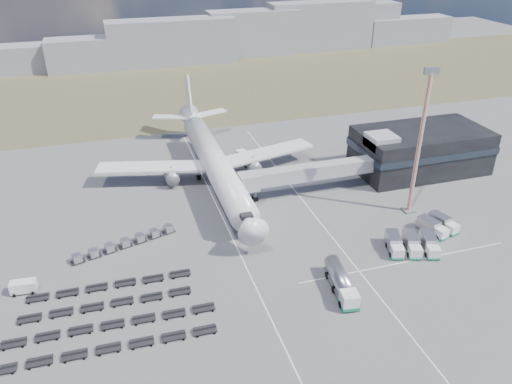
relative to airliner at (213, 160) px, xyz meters
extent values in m
plane|color=#565659|center=(0.00, -32.38, -5.29)|extent=(420.00, 420.00, 0.00)
cube|color=#4D432E|center=(0.00, 77.62, -5.29)|extent=(420.00, 90.00, 0.01)
cube|color=silver|center=(-2.00, -27.38, -5.29)|extent=(0.25, 110.00, 0.01)
cube|color=silver|center=(16.00, -27.38, -5.29)|extent=(0.25, 110.00, 0.01)
cube|color=silver|center=(25.00, -40.38, -5.29)|extent=(40.00, 0.25, 0.01)
cube|color=black|center=(48.00, -8.38, -0.29)|extent=(30.00, 16.00, 10.00)
cube|color=#262D38|center=(48.00, -8.38, 0.91)|extent=(30.40, 16.40, 1.60)
cube|color=#939399|center=(36.00, -10.38, 4.21)|extent=(6.00, 6.00, 3.00)
cube|color=#939399|center=(18.10, -11.88, -0.19)|extent=(29.80, 3.00, 3.00)
cube|color=#939399|center=(4.70, -12.38, -0.19)|extent=(4.00, 3.60, 3.40)
cylinder|color=slate|center=(6.20, -11.88, -2.74)|extent=(0.70, 0.70, 5.10)
cylinder|color=black|center=(6.20, -11.88, -4.84)|extent=(1.40, 0.90, 1.40)
cylinder|color=white|center=(0.00, -2.38, 0.01)|extent=(5.60, 48.00, 5.60)
cone|color=white|center=(0.00, -28.88, 0.01)|extent=(5.60, 5.00, 5.60)
cone|color=white|center=(0.00, 25.62, 0.81)|extent=(5.60, 8.00, 5.60)
cube|color=black|center=(0.00, -26.88, 0.81)|extent=(2.20, 2.00, 0.80)
cube|color=white|center=(-13.00, 2.62, -1.19)|extent=(25.59, 11.38, 0.50)
cube|color=white|center=(13.00, 2.62, -1.19)|extent=(25.59, 11.38, 0.50)
cylinder|color=slate|center=(-9.50, 0.62, -2.89)|extent=(3.00, 5.00, 3.00)
cylinder|color=slate|center=(9.50, 0.62, -2.89)|extent=(3.00, 5.00, 3.00)
cube|color=white|center=(-5.50, 27.62, 1.21)|extent=(9.49, 5.63, 0.35)
cube|color=white|center=(5.50, 27.62, 1.21)|extent=(9.49, 5.63, 0.35)
cube|color=white|center=(0.00, 28.62, 6.51)|extent=(0.50, 9.06, 11.45)
cylinder|color=slate|center=(0.00, -23.38, -4.04)|extent=(0.50, 0.50, 2.50)
cylinder|color=slate|center=(-3.20, 1.62, -4.04)|extent=(0.60, 0.60, 2.50)
cylinder|color=slate|center=(3.20, 1.62, -4.04)|extent=(0.60, 0.60, 2.50)
cylinder|color=black|center=(0.00, -23.38, -4.79)|extent=(0.50, 1.20, 1.20)
cube|color=gray|center=(-47.35, 115.41, -0.04)|extent=(38.49, 12.00, 10.49)
cube|color=gray|center=(-24.93, 111.47, 0.99)|extent=(33.29, 12.00, 12.56)
cube|color=gray|center=(8.05, 111.41, 3.79)|extent=(52.49, 12.00, 18.16)
cube|color=gray|center=(44.92, 118.03, 4.27)|extent=(40.15, 12.00, 19.13)
cube|color=gray|center=(77.59, 119.44, 5.30)|extent=(48.56, 12.00, 21.19)
cube|color=gray|center=(104.81, 122.35, 4.41)|extent=(25.30, 12.00, 19.40)
cube|color=gray|center=(124.53, 120.41, 0.77)|extent=(42.99, 12.00, 12.12)
cube|color=white|center=(10.17, -48.08, -3.73)|extent=(2.92, 2.92, 2.48)
cube|color=#157857|center=(10.17, -48.08, -4.70)|extent=(3.04, 3.04, 0.54)
cylinder|color=#A7A7AC|center=(10.90, -42.85, -3.24)|extent=(3.79, 8.38, 2.70)
cube|color=slate|center=(10.90, -42.85, -4.48)|extent=(3.68, 8.37, 0.38)
cylinder|color=black|center=(10.68, -44.45, -4.75)|extent=(2.94, 1.56, 1.19)
cube|color=white|center=(3.27, -24.38, -4.56)|extent=(3.53, 2.46, 1.46)
cube|color=white|center=(-37.63, -29.66, -4.22)|extent=(4.08, 2.12, 2.13)
cube|color=white|center=(9.35, 6.96, -3.78)|extent=(3.72, 6.06, 2.64)
cube|color=#157857|center=(9.35, 6.96, -4.87)|extent=(3.84, 6.17, 0.42)
cube|color=white|center=(24.07, -38.79, -4.09)|extent=(2.64, 2.58, 2.03)
cube|color=#157857|center=(24.07, -38.79, -4.88)|extent=(2.76, 2.70, 0.42)
cube|color=#A7A7AC|center=(25.04, -35.70, -3.72)|extent=(3.40, 4.72, 2.40)
cube|color=white|center=(27.07, -39.74, -4.09)|extent=(2.64, 2.58, 2.03)
cube|color=#157857|center=(27.07, -39.74, -4.88)|extent=(2.76, 2.70, 0.42)
cube|color=#A7A7AC|center=(28.04, -36.65, -3.72)|extent=(3.40, 4.72, 2.40)
cube|color=white|center=(30.07, -40.68, -4.09)|extent=(2.64, 2.58, 2.03)
cube|color=#157857|center=(30.07, -40.68, -4.88)|extent=(2.76, 2.70, 0.42)
cube|color=#A7A7AC|center=(31.04, -37.59, -3.72)|extent=(3.40, 4.72, 2.40)
cube|color=white|center=(35.21, -35.84, -4.14)|extent=(2.48, 2.41, 1.94)
cube|color=#157857|center=(35.21, -35.84, -4.89)|extent=(2.58, 2.52, 0.40)
cube|color=#A7A7AC|center=(34.39, -32.85, -3.79)|extent=(3.12, 4.48, 2.30)
cube|color=white|center=(38.11, -35.04, -4.14)|extent=(2.48, 2.41, 1.94)
cube|color=#157857|center=(38.11, -35.04, -4.89)|extent=(2.58, 2.52, 0.40)
cube|color=#A7A7AC|center=(37.29, -32.06, -3.79)|extent=(3.12, 4.48, 2.30)
cube|color=black|center=(-29.57, -23.88, -5.02)|extent=(2.64, 2.05, 0.16)
cube|color=#A7A7AC|center=(-29.57, -23.88, -4.26)|extent=(1.79, 1.79, 1.34)
cube|color=black|center=(-26.83, -23.05, -5.02)|extent=(2.64, 2.05, 0.16)
cube|color=#A7A7AC|center=(-26.83, -23.05, -4.26)|extent=(1.79, 1.79, 1.34)
cube|color=black|center=(-24.09, -22.22, -5.02)|extent=(2.64, 2.05, 0.16)
cube|color=#A7A7AC|center=(-24.09, -22.22, -4.26)|extent=(1.79, 1.79, 1.34)
cube|color=black|center=(-21.35, -21.39, -5.02)|extent=(2.64, 2.05, 0.16)
cube|color=#A7A7AC|center=(-21.35, -21.39, -4.26)|extent=(1.79, 1.79, 1.34)
cube|color=black|center=(-18.60, -20.56, -5.02)|extent=(2.64, 2.05, 0.16)
cube|color=#A7A7AC|center=(-18.60, -20.56, -4.26)|extent=(1.79, 1.79, 1.34)
cube|color=black|center=(-15.86, -19.73, -5.02)|extent=(2.64, 2.05, 0.16)
cube|color=#A7A7AC|center=(-15.86, -19.73, -4.26)|extent=(1.79, 1.79, 1.34)
cube|color=black|center=(-13.12, -18.90, -5.02)|extent=(2.64, 2.05, 0.16)
cube|color=#A7A7AC|center=(-13.12, -18.90, -4.26)|extent=(1.79, 1.79, 1.34)
cube|color=black|center=(-25.34, -46.27, -4.89)|extent=(31.33, 2.42, 0.80)
cube|color=black|center=(-25.23, -41.58, -4.89)|extent=(31.33, 2.42, 0.80)
cube|color=black|center=(-25.12, -36.89, -4.89)|extent=(26.86, 2.31, 0.80)
cube|color=black|center=(-25.01, -32.19, -4.89)|extent=(26.86, 2.31, 0.80)
cylinder|color=#B7441D|center=(35.11, -25.05, 8.99)|extent=(0.80, 0.80, 28.57)
cube|color=slate|center=(35.11, -25.05, 23.62)|extent=(2.83, 1.27, 1.37)
cube|color=#565659|center=(35.11, -25.05, -5.12)|extent=(2.29, 2.29, 0.34)
camera|label=1|loc=(-20.67, -100.27, 46.49)|focal=35.00mm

